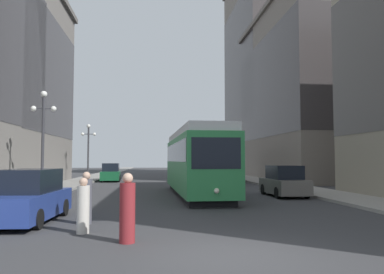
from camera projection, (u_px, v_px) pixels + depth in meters
The scene contains 15 objects.
ground_plane at pixel (229, 257), 8.43m from camera, with size 200.00×200.00×0.00m, color #38383A.
sidewalk_left at pixel (96, 177), 47.28m from camera, with size 3.11×120.00×0.15m, color gray.
sidewalk_right at pixel (236, 176), 49.04m from camera, with size 3.11×120.00×0.15m, color gray.
streetcar at pixel (196, 161), 23.23m from camera, with size 2.99×13.47×3.89m.
transit_bus at pixel (211, 162), 38.72m from camera, with size 2.87×11.12×3.45m.
parked_car_left_near at pixel (111, 173), 38.40m from camera, with size 2.08×4.86×1.82m.
parked_car_left_mid at pixel (28, 197), 13.17m from camera, with size 2.03×4.78×1.82m.
parked_car_right_far at pixel (284, 182), 22.50m from camera, with size 1.93×4.23×1.82m.
pedestrian_crossing_near at pixel (127, 210), 9.86m from camera, with size 0.40×0.40×1.81m.
pedestrian_crossing_far at pixel (83, 207), 11.11m from camera, with size 0.36×0.36×1.62m.
pedestrian_on_sidewalk at pixel (86, 200), 12.74m from camera, with size 0.39×0.39×1.75m.
lamp_post_left_near at pixel (43, 127), 21.43m from camera, with size 1.41×0.36×5.91m.
lamp_post_left_far at pixel (88, 144), 36.20m from camera, with size 1.41×0.36×5.42m.
building_right_corner at pixel (311, 92), 42.82m from camera, with size 11.52×21.80×19.03m.
building_right_far at pixel (278, 69), 56.81m from camera, with size 13.21×19.51×30.50m.
Camera 1 is at (-1.67, -8.45, 2.14)m, focal length 35.58 mm.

